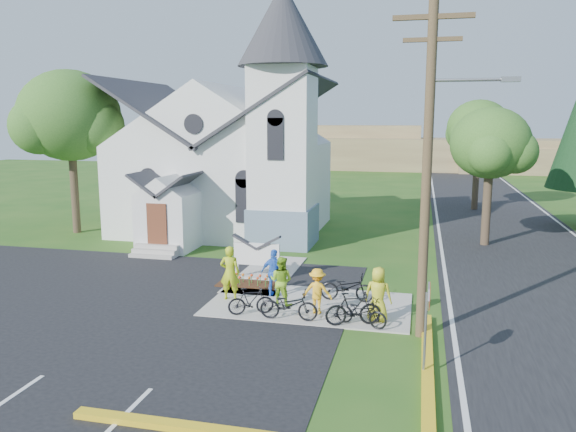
% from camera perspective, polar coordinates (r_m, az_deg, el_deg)
% --- Properties ---
extents(ground, '(120.00, 120.00, 0.00)m').
position_cam_1_polar(ground, '(19.80, -2.45, -9.17)').
color(ground, '#235117').
rests_on(ground, ground).
extents(parking_lot, '(20.00, 16.00, 0.02)m').
position_cam_1_polar(parking_lot, '(21.09, -22.89, -8.73)').
color(parking_lot, black).
rests_on(parking_lot, ground).
extents(road, '(8.00, 90.00, 0.02)m').
position_cam_1_polar(road, '(33.98, 21.34, -1.77)').
color(road, black).
rests_on(road, ground).
extents(sidewalk, '(7.00, 4.00, 0.05)m').
position_cam_1_polar(sidewalk, '(19.92, 2.16, -8.97)').
color(sidewalk, '#A69F96').
rests_on(sidewalk, ground).
extents(church, '(12.35, 12.00, 13.00)m').
position_cam_1_polar(church, '(32.30, -5.88, 7.66)').
color(church, white).
rests_on(church, ground).
extents(church_sign, '(2.20, 0.40, 1.70)m').
position_cam_1_polar(church_sign, '(22.78, -3.19, -3.94)').
color(church_sign, '#A69F96').
rests_on(church_sign, ground).
extents(flower_bed, '(2.60, 1.10, 0.07)m').
position_cam_1_polar(flower_bed, '(22.21, -3.83, -6.96)').
color(flower_bed, '#371A0F').
rests_on(flower_bed, ground).
extents(utility_pole, '(3.45, 0.28, 10.00)m').
position_cam_1_polar(utility_pole, '(16.54, 14.21, 5.93)').
color(utility_pole, '#453222').
rests_on(utility_pole, ground).
extents(stop_sign, '(0.11, 0.76, 2.48)m').
position_cam_1_polar(stop_sign, '(14.58, 14.01, -9.12)').
color(stop_sign, gray).
rests_on(stop_sign, ground).
extents(tree_lot_corner, '(5.60, 5.60, 9.15)m').
position_cam_1_polar(tree_lot_corner, '(33.92, -21.29, 9.44)').
color(tree_lot_corner, '#3B2E20').
rests_on(tree_lot_corner, ground).
extents(tree_road_near, '(4.00, 4.00, 7.05)m').
position_cam_1_polar(tree_road_near, '(30.22, 19.89, 6.91)').
color(tree_road_near, '#3B2E20').
rests_on(tree_road_near, ground).
extents(tree_road_mid, '(4.40, 4.40, 7.80)m').
position_cam_1_polar(tree_road_mid, '(42.19, 18.81, 8.41)').
color(tree_road_mid, '#3B2E20').
rests_on(tree_road_mid, ground).
extents(distant_hills, '(61.00, 10.00, 5.60)m').
position_cam_1_polar(distant_hills, '(74.48, 12.03, 6.33)').
color(distant_hills, brown).
rests_on(distant_hills, ground).
extents(cyclist_0, '(0.76, 0.55, 1.96)m').
position_cam_1_polar(cyclist_0, '(20.22, -5.93, -5.76)').
color(cyclist_0, '#A9BF16').
rests_on(cyclist_0, sidewalk).
extents(bike_0, '(1.91, 0.73, 0.99)m').
position_cam_1_polar(bike_0, '(18.25, 0.07, -9.02)').
color(bike_0, black).
rests_on(bike_0, sidewalk).
extents(cyclist_1, '(0.94, 0.79, 1.72)m').
position_cam_1_polar(cyclist_1, '(19.56, -0.71, -6.60)').
color(cyclist_1, '#80B822').
rests_on(cyclist_1, sidewalk).
extents(bike_1, '(1.57, 1.01, 0.92)m').
position_cam_1_polar(bike_1, '(18.78, -3.79, -8.61)').
color(bike_1, black).
rests_on(bike_1, sidewalk).
extents(cyclist_2, '(1.06, 0.54, 1.74)m').
position_cam_1_polar(cyclist_2, '(20.49, -1.39, -5.80)').
color(cyclist_2, blue).
rests_on(cyclist_2, sidewalk).
extents(bike_2, '(1.93, 0.68, 1.01)m').
position_cam_1_polar(bike_2, '(20.17, 6.02, -7.20)').
color(bike_2, black).
rests_on(bike_2, sidewalk).
extents(cyclist_3, '(0.99, 0.57, 1.52)m').
position_cam_1_polar(cyclist_3, '(18.81, 2.99, -7.61)').
color(cyclist_3, yellow).
rests_on(cyclist_3, sidewalk).
extents(bike_3, '(1.84, 1.09, 1.07)m').
position_cam_1_polar(bike_3, '(17.90, 6.63, -9.34)').
color(bike_3, black).
rests_on(bike_3, sidewalk).
extents(cyclist_4, '(0.93, 0.66, 1.78)m').
position_cam_1_polar(cyclist_4, '(18.25, 9.14, -7.85)').
color(cyclist_4, gold).
rests_on(cyclist_4, sidewalk).
extents(bike_4, '(1.82, 1.10, 0.90)m').
position_cam_1_polar(bike_4, '(17.90, 7.43, -9.64)').
color(bike_4, black).
rests_on(bike_4, sidewalk).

